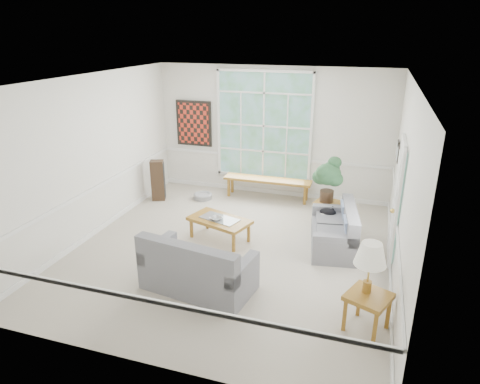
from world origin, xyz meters
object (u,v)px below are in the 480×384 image
at_px(side_table, 367,312).
at_px(end_table, 327,212).
at_px(coffee_table, 220,229).
at_px(loveseat_right, 333,227).
at_px(loveseat_front, 198,262).

bearing_deg(side_table, end_table, 105.63).
height_order(coffee_table, end_table, end_table).
xyz_separation_m(loveseat_right, coffee_table, (-2.06, -0.34, -0.18)).
relative_size(loveseat_front, coffee_table, 1.45).
xyz_separation_m(loveseat_front, coffee_table, (-0.26, 1.63, -0.23)).
bearing_deg(loveseat_front, loveseat_right, 56.18).
relative_size(loveseat_right, end_table, 3.10).
distance_m(loveseat_right, coffee_table, 2.10).
bearing_deg(coffee_table, side_table, -16.64).
height_order(loveseat_front, coffee_table, loveseat_front).
height_order(coffee_table, side_table, side_table).
bearing_deg(loveseat_right, end_table, 93.60).
bearing_deg(loveseat_front, coffee_table, 107.72).
bearing_deg(loveseat_front, end_table, 70.88).
bearing_deg(side_table, loveseat_right, 107.00).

